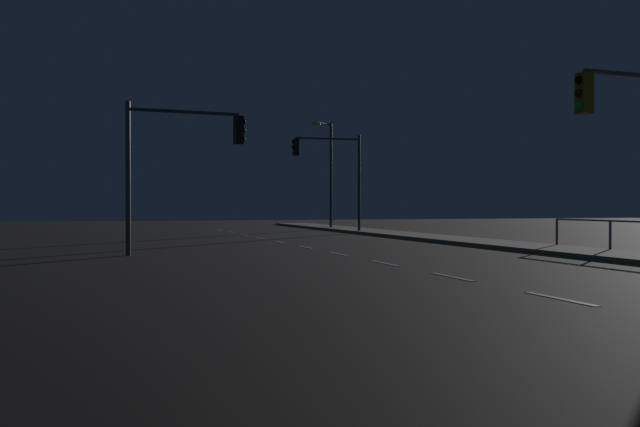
# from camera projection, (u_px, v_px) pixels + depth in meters

# --- Properties ---
(ground_plane) EXTENTS (112.00, 112.00, 0.00)m
(ground_plane) POSITION_uv_depth(u_px,v_px,m) (378.00, 262.00, 20.74)
(ground_plane) COLOR black
(ground_plane) RESTS_ON ground
(sidewalk_right) EXTENTS (2.55, 77.00, 0.14)m
(sidewalk_right) POSITION_uv_depth(u_px,v_px,m) (604.00, 254.00, 22.98)
(sidewalk_right) COLOR gray
(sidewalk_right) RESTS_ON ground
(lane_markings_center) EXTENTS (0.14, 50.00, 0.01)m
(lane_markings_center) POSITION_uv_depth(u_px,v_px,m) (339.00, 254.00, 24.09)
(lane_markings_center) COLOR silver
(lane_markings_center) RESTS_ON ground
(lane_edge_line) EXTENTS (0.14, 53.00, 0.01)m
(lane_edge_line) POSITION_uv_depth(u_px,v_px,m) (481.00, 248.00, 27.32)
(lane_edge_line) COLOR gold
(lane_edge_line) RESTS_ON ground
(traffic_light_overhead_east) EXTENTS (4.08, 0.34, 5.48)m
(traffic_light_overhead_east) POSITION_uv_depth(u_px,v_px,m) (330.00, 163.00, 41.49)
(traffic_light_overhead_east) COLOR #38383D
(traffic_light_overhead_east) RESTS_ON sidewalk_right
(traffic_light_near_left) EXTENTS (4.00, 0.70, 4.94)m
(traffic_light_near_left) POSITION_uv_depth(u_px,v_px,m) (183.00, 148.00, 24.10)
(traffic_light_near_left) COLOR #4C4C51
(traffic_light_near_left) RESTS_ON ground
(street_lamp_far_end) EXTENTS (1.81, 1.74, 6.86)m
(street_lamp_far_end) POSITION_uv_depth(u_px,v_px,m) (328.00, 163.00, 47.69)
(street_lamp_far_end) COLOR #38383D
(street_lamp_far_end) RESTS_ON sidewalk_right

